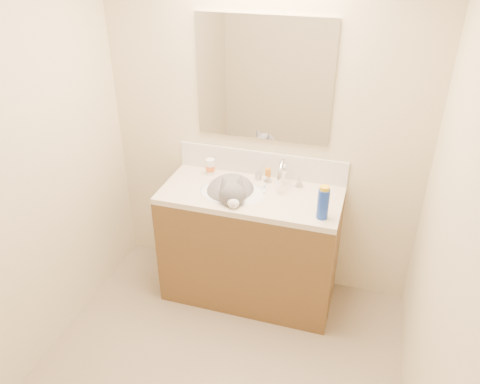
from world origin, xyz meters
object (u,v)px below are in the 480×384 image
Objects in this scene: faucet at (282,175)px; cat at (231,194)px; amber_bottle at (268,175)px; basin at (232,201)px; spray_can at (323,204)px; vanity_cabinet at (250,247)px; pill_bottle at (210,167)px; silver_jar at (258,176)px.

cat is (-0.31, -0.17, -0.10)m from faucet.
cat is 5.22× the size of amber_bottle.
spray_can is at bearing -12.73° from basin.
cat reaches higher than vanity_cabinet.
faucet is at bearing -3.58° from pill_bottle.
spray_can is (0.43, -0.36, 0.05)m from amber_bottle.
amber_bottle is 0.50× the size of spray_can.
vanity_cabinet is at bearing -109.88° from amber_bottle.
silver_jar is 0.29× the size of spray_can.
faucet reaches higher than cat.
amber_bottle is (-0.11, 0.05, -0.04)m from faucet.
spray_can reaches higher than cat.
vanity_cabinet is 0.40m from basin.
spray_can is (0.49, -0.17, 0.55)m from vanity_cabinet.
amber_bottle is at bearing 140.11° from spray_can.
faucet is at bearing 37.29° from vanity_cabinet.
faucet is 0.37m from cat.
silver_jar is at bearing 178.16° from amber_bottle.
cat is 0.26m from silver_jar.
faucet is 0.53m from pill_bottle.
faucet is at bearing 6.48° from cat.
cat reaches higher than basin.
amber_bottle is (0.19, 0.22, 0.12)m from basin.
silver_jar reaches higher than vanity_cabinet.
pill_bottle is 0.42m from amber_bottle.
faucet is 1.46× the size of spray_can.
vanity_cabinet is at bearing -26.04° from pill_bottle.
cat is at bearing -42.41° from pill_bottle.
cat is 0.30m from amber_bottle.
basin is at bearing 167.27° from spray_can.
cat is at bearing 167.55° from spray_can.
amber_bottle is at bearing 26.05° from cat.
basin is 2.34× the size of spray_can.
pill_bottle reaches higher than vanity_cabinet.
basin reaches higher than vanity_cabinet.
basin is (-0.12, -0.03, 0.38)m from vanity_cabinet.
faucet is at bearing 135.80° from spray_can.
cat is 2.60× the size of spray_can.
amber_bottle is (0.20, 0.22, 0.06)m from cat.
basin is at bearing -41.25° from pill_bottle.
basin is 0.65m from spray_can.
pill_bottle is 2.09× the size of silver_jar.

